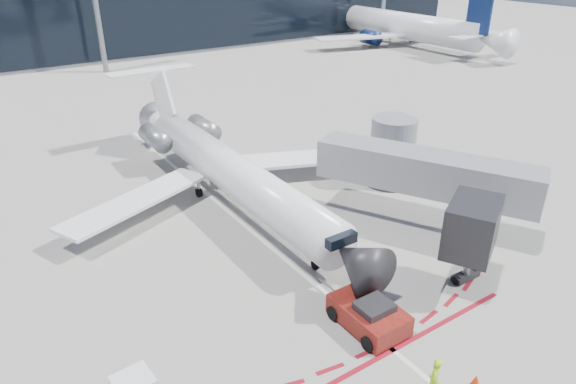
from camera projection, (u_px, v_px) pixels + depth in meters
ground at (257, 236)px, 30.63m from camera, size 260.00×260.00×0.00m
apron_centerline at (240, 222)px, 32.12m from camera, size 0.25×40.00×0.01m
apron_stop_bar at (393, 350)px, 22.06m from camera, size 14.00×0.25×0.01m
jet_bridge at (415, 170)px, 31.96m from camera, size 10.03×15.20×4.90m
regional_jet at (225, 167)px, 34.04m from camera, size 22.55×27.81×6.96m
pushback_tug at (369, 314)px, 23.21m from camera, size 2.39×5.58×1.45m
ramp_worker at (434, 379)px, 19.40m from camera, size 0.81×0.74×1.86m
safety_cone_right at (476, 381)px, 20.16m from camera, size 0.41×0.41×0.56m
bg_airliner_2 at (399, 6)px, 85.55m from camera, size 37.57×39.78×12.15m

